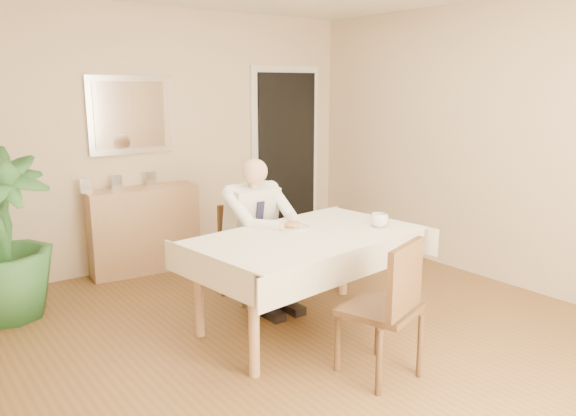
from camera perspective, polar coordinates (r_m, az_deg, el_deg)
room at (r=3.81m, az=3.16°, el=4.23°), size 5.00×5.02×2.60m
doorway at (r=6.72m, az=-0.19°, el=5.25°), size 0.96×0.07×2.10m
mirror at (r=5.76m, az=-15.65°, el=9.09°), size 0.86×0.04×0.76m
dining_table at (r=4.21m, az=1.90°, el=-3.78°), size 1.83×1.21×0.75m
chair_far at (r=4.95m, az=-4.45°, el=-3.83°), size 0.40×0.40×0.82m
chair_near at (r=3.59m, az=10.31°, el=-9.40°), size 0.55×0.56×0.92m
seated_man at (r=4.66m, az=-2.65°, el=-1.87°), size 0.48×0.72×1.24m
plate at (r=4.34m, az=0.49°, el=-1.98°), size 0.26×0.26×0.02m
food at (r=4.34m, az=0.49°, el=-1.70°), size 0.14×0.14×0.06m
knife at (r=4.32m, az=1.40°, el=-1.84°), size 0.01×0.13×0.01m
fork at (r=4.27m, az=0.55°, el=-2.00°), size 0.01×0.13×0.01m
coffee_mug at (r=4.44m, az=9.26°, el=-1.23°), size 0.18×0.18×0.11m
sideboard at (r=5.79m, az=-14.46°, el=-2.14°), size 1.09×0.47×0.85m
photo_frame_left at (r=5.55m, az=-19.88°, el=2.09°), size 0.10×0.02×0.14m
photo_frame_center at (r=5.66m, az=-17.00°, el=2.49°), size 0.10×0.02×0.14m
photo_frame_right at (r=5.81m, az=-13.73°, el=2.92°), size 0.10×0.02×0.14m
potted_palm at (r=4.96m, az=-27.13°, el=-2.53°), size 0.87×0.87×1.36m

